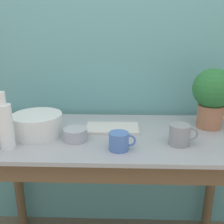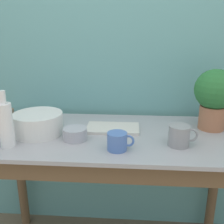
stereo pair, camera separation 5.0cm
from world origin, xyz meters
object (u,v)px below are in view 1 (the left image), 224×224
Objects in this scene: potted_plant at (212,94)px; mug_blue at (119,141)px; bottle_tall at (6,125)px; mug_grey at (180,135)px; bowl_wash_large at (37,124)px; bowl_small_steel at (75,134)px; tray_board at (112,128)px; bottle_short at (4,120)px.

mug_blue is at bearing -148.86° from potted_plant.
bottle_tall is 0.52m from mug_blue.
mug_grey is (0.80, 0.07, -0.06)m from bottle_tall.
potted_plant reaches higher than bowl_wash_large.
bottle_tall is 0.32m from bowl_small_steel.
bowl_wash_large reaches higher than tray_board.
potted_plant is at bearing 15.69° from bowl_small_steel.
tray_board is at bearing -174.06° from potted_plant.
bowl_small_steel reaches higher than tray_board.
potted_plant is 0.94m from bowl_wash_large.
bottle_short is at bearing 164.89° from bowl_small_steel.
bottle_tall is 2.23× the size of bowl_small_steel.
mug_blue is 0.91× the size of mug_grey.
bowl_wash_large is 2.15× the size of bowl_small_steel.
potted_plant is 1.12m from bottle_short.
bottle_tall is (-0.09, -0.17, 0.06)m from bowl_wash_large.
tray_board is at bearing 151.24° from mug_grey.
bowl_wash_large is (-0.92, -0.13, -0.13)m from potted_plant.
bowl_small_steel is at bearing -15.11° from bottle_short.
bottle_tall is 1.96× the size of mug_grey.
bottle_tall is at bearing -117.82° from bowl_wash_large.
mug_blue is 1.03× the size of bowl_small_steel.
bottle_short is 1.17× the size of mug_blue.
tray_board is at bearing 99.33° from mug_blue.
potted_plant reaches higher than bottle_short.
bowl_wash_large is 0.20m from bottle_tall.
tray_board is (0.18, 0.14, -0.02)m from bowl_small_steel.
bottle_tall is 0.24m from bottle_short.
potted_plant is 0.60m from mug_blue.
mug_blue is at bearing -18.68° from bottle_short.
potted_plant reaches higher than bottle_tall.
bowl_wash_large is 0.39m from tray_board.
bottle_short is at bearing -176.29° from tray_board.
bottle_tall reaches higher than bowl_wash_large.
bowl_small_steel is at bearing 176.08° from mug_grey.
potted_plant is at bearing 5.94° from tray_board.
mug_grey is at bearing -8.95° from bottle_short.
mug_grey is at bearing 12.95° from mug_blue.
bottle_short is (-0.19, 0.04, 0.01)m from bowl_wash_large.
potted_plant is at bearing 4.80° from bottle_short.
mug_blue is (0.61, -0.21, -0.02)m from bottle_short.
bowl_small_steel is (0.30, 0.10, -0.08)m from bottle_tall.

